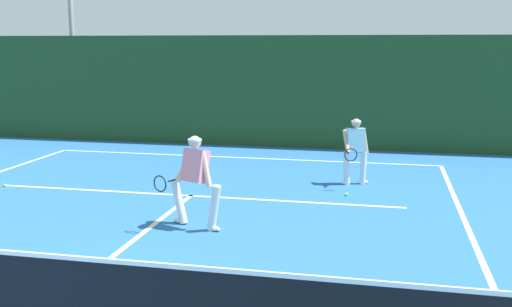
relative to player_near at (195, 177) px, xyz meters
name	(u,v)px	position (x,y,z in m)	size (l,w,h in m)	color
court_line_baseline_far	(240,158)	(-0.78, 6.48, -0.90)	(11.01, 0.10, 0.01)	white
court_line_service	(191,196)	(-0.78, 2.07, -0.90)	(8.97, 0.10, 0.01)	white
court_line_centre	(130,243)	(-0.78, -1.08, -0.90)	(0.10, 6.40, 0.01)	white
tennis_net	(7,292)	(-0.78, -4.28, -0.39)	(12.05, 0.09, 1.10)	#1E4723
player_near	(195,177)	(0.00, 0.00, 0.00)	(1.17, 0.84, 1.65)	silver
player_far	(355,149)	(2.58, 3.89, -0.07)	(0.66, 0.88, 1.53)	silver
tennis_ball	(5,185)	(-5.18, 1.95, -0.87)	(0.07, 0.07, 0.07)	#D1E033
tennis_ball_extra	(346,194)	(2.47, 2.78, -0.87)	(0.07, 0.07, 0.07)	#D1E033
back_fence_windscreen	(255,92)	(-0.78, 8.48, 0.82)	(20.29, 0.12, 3.45)	#1E4120
light_pole	(71,12)	(-8.02, 10.44, 3.41)	(0.55, 0.44, 6.98)	#9EA39E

